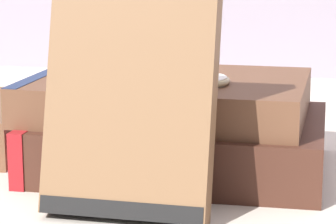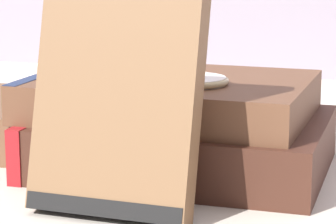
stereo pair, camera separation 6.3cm
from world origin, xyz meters
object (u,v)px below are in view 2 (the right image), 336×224
at_px(book_flat_bottom, 177,143).
at_px(pocket_watch, 194,81).
at_px(book_flat_top, 165,96).
at_px(book_leaning_front, 117,109).
at_px(reading_glasses, 203,120).

xyz_separation_m(book_flat_bottom, pocket_watch, (0.02, -0.02, 0.06)).
height_order(book_flat_top, pocket_watch, pocket_watch).
distance_m(book_flat_top, pocket_watch, 0.04).
distance_m(book_flat_bottom, book_leaning_front, 0.13).
height_order(book_flat_top, reading_glasses, book_flat_top).
bearing_deg(book_flat_bottom, reading_glasses, 97.48).
bearing_deg(book_leaning_front, book_flat_bottom, 87.86).
bearing_deg(pocket_watch, book_flat_bottom, 136.63).
bearing_deg(pocket_watch, book_flat_top, 144.47).
bearing_deg(book_flat_bottom, book_flat_top, 161.57).
relative_size(book_flat_bottom, reading_glasses, 2.05).
bearing_deg(book_flat_top, book_flat_bottom, -17.09).
bearing_deg(reading_glasses, book_flat_bottom, -92.93).
relative_size(pocket_watch, reading_glasses, 0.50).
bearing_deg(book_leaning_front, book_flat_top, 93.55).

